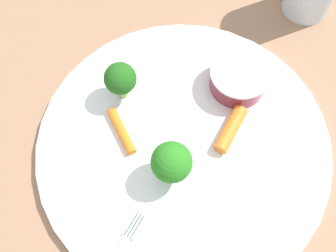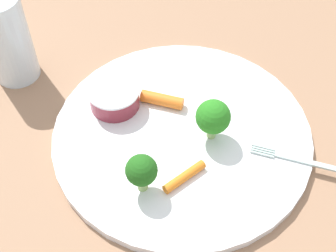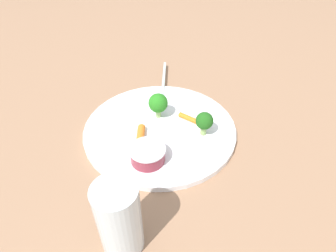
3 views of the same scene
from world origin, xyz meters
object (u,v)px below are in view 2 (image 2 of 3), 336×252
Objects in this scene: plate at (182,135)px; carrot_stick_0 at (184,177)px; sauce_cup at (114,97)px; drinking_glass at (7,39)px; fork at (331,168)px; broccoli_floret_0 at (213,117)px; carrot_stick_1 at (162,100)px; broccoli_floret_1 at (141,171)px.

plate is 5.64× the size of carrot_stick_0.
sauce_cup is 0.16m from drinking_glass.
sauce_cup reaches higher than carrot_stick_0.
fork is at bearing 81.19° from carrot_stick_0.
broccoli_floret_0 reaches higher than carrot_stick_0.
broccoli_floret_0 is at bearing 137.84° from carrot_stick_0.
carrot_stick_1 is 0.44× the size of drinking_glass.
carrot_stick_0 is 0.33× the size of fork.
broccoli_floret_0 is 1.04× the size of carrot_stick_1.
broccoli_floret_0 reaches higher than fork.
broccoli_floret_0 is at bearing 35.38° from carrot_stick_1.
fork is at bearing 58.78° from plate.
carrot_stick_1 reaches higher than plate.
plate is 0.07m from carrot_stick_0.
broccoli_floret_1 reaches higher than plate.
carrot_stick_1 is at bearing -130.78° from fork.
broccoli_floret_0 is (0.01, 0.03, 0.04)m from plate.
drinking_glass is at bearing -126.59° from fork.
broccoli_floret_0 is 0.45× the size of drinking_glass.
broccoli_floret_1 reaches higher than sauce_cup.
broccoli_floret_1 is at bearing -61.41° from broccoli_floret_0.
carrot_stick_0 is 0.12m from carrot_stick_1.
drinking_glass is (-0.16, -0.19, 0.06)m from plate.
carrot_stick_1 is 0.22m from drinking_glass.
broccoli_floret_0 is 0.15m from fork.
carrot_stick_0 is at bearing 23.70° from sauce_cup.
broccoli_floret_0 reaches higher than plate.
broccoli_floret_1 is 0.42× the size of drinking_glass.
drinking_glass is at bearing -130.38° from plate.
sauce_cup is 1.18× the size of carrot_stick_0.
sauce_cup is 0.06m from carrot_stick_1.
broccoli_floret_1 is 0.06m from carrot_stick_0.
carrot_stick_1 is at bearing 77.51° from sauce_cup.
drinking_glass reaches higher than carrot_stick_0.
plate is at bearing 49.62° from drinking_glass.
sauce_cup is at bearing -156.30° from carrot_stick_0.
broccoli_floret_0 is 0.11m from broccoli_floret_1.
carrot_stick_1 is (0.01, 0.06, -0.01)m from sauce_cup.
broccoli_floret_0 is 0.33× the size of fork.
broccoli_floret_0 reaches higher than sauce_cup.
carrot_stick_0 is at bearing -42.16° from broccoli_floret_0.
plate is at bearing -121.22° from fork.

